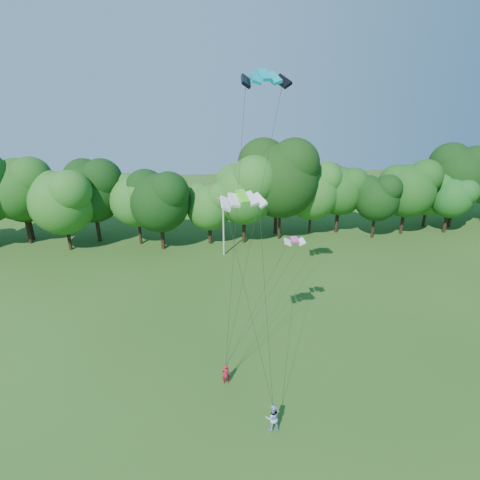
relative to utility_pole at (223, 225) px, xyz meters
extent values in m
plane|color=#284C14|center=(0.53, -30.16, -4.03)|extent=(160.00, 160.00, 0.00)
cylinder|color=beige|center=(0.00, 0.00, -0.12)|extent=(0.20, 0.20, 7.82)
cube|color=beige|center=(0.00, 0.00, 3.59)|extent=(1.51, 0.56, 0.08)
imported|color=#A91529|center=(-1.87, -22.78, -3.22)|extent=(0.63, 0.45, 1.61)
imported|color=#A0B4DF|center=(0.66, -27.12, -3.07)|extent=(0.95, 0.75, 1.92)
cube|color=#0598A8|center=(1.27, -18.73, 16.71)|extent=(3.26, 1.79, 0.79)
cube|color=#49E121|center=(-0.88, -24.28, 10.36)|extent=(2.67, 1.60, 0.58)
cube|color=#E53FA9|center=(3.95, -18.42, 5.22)|extent=(1.61, 0.80, 0.28)
cylinder|color=black|center=(-26.33, 7.32, -1.78)|extent=(0.49, 0.49, 4.50)
ellipsoid|color=#1C4B15|center=(-26.33, 7.32, 4.16)|extent=(9.01, 9.01, 9.83)
cylinder|color=black|center=(8.31, 4.60, -1.28)|extent=(0.49, 0.49, 5.49)
ellipsoid|color=black|center=(8.31, 4.60, 5.96)|extent=(10.98, 10.98, 11.98)
cylinder|color=black|center=(33.34, 3.89, -2.39)|extent=(0.42, 0.42, 3.27)
ellipsoid|color=#184E18|center=(33.34, 3.89, 1.92)|extent=(6.54, 6.54, 7.13)
camera|label=1|loc=(-3.56, -44.14, 15.86)|focal=28.00mm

